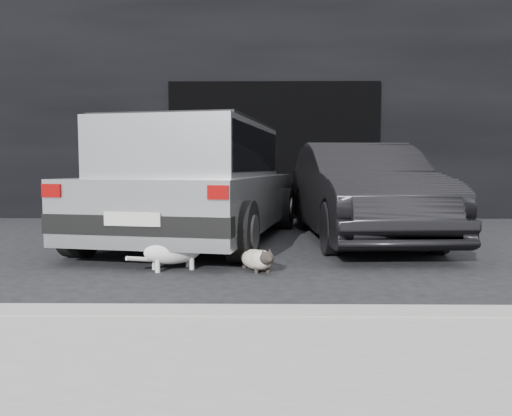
{
  "coord_description": "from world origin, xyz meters",
  "views": [
    {
      "loc": [
        0.77,
        -5.58,
        0.99
      ],
      "look_at": [
        0.71,
        -0.83,
        0.6
      ],
      "focal_mm": 35.0,
      "sensor_mm": 36.0,
      "label": 1
    }
  ],
  "objects_px": {
    "silver_hatchback": "(199,177)",
    "cat_siamese": "(258,259)",
    "second_car": "(360,191)",
    "cat_white": "(177,250)"
  },
  "relations": [
    {
      "from": "silver_hatchback",
      "to": "cat_siamese",
      "type": "distance_m",
      "value": 2.24
    },
    {
      "from": "silver_hatchback",
      "to": "second_car",
      "type": "xyz_separation_m",
      "value": [
        2.17,
        0.11,
        -0.2
      ]
    },
    {
      "from": "cat_white",
      "to": "silver_hatchback",
      "type": "bearing_deg",
      "value": 156.6
    },
    {
      "from": "second_car",
      "to": "cat_white",
      "type": "relative_size",
      "value": 5.24
    },
    {
      "from": "silver_hatchback",
      "to": "second_car",
      "type": "bearing_deg",
      "value": 13.72
    },
    {
      "from": "silver_hatchback",
      "to": "cat_white",
      "type": "bearing_deg",
      "value": -78.56
    },
    {
      "from": "cat_siamese",
      "to": "cat_white",
      "type": "height_order",
      "value": "cat_white"
    },
    {
      "from": "silver_hatchback",
      "to": "cat_siamese",
      "type": "bearing_deg",
      "value": -56.82
    },
    {
      "from": "second_car",
      "to": "silver_hatchback",
      "type": "bearing_deg",
      "value": 179.98
    },
    {
      "from": "second_car",
      "to": "cat_white",
      "type": "height_order",
      "value": "second_car"
    }
  ]
}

